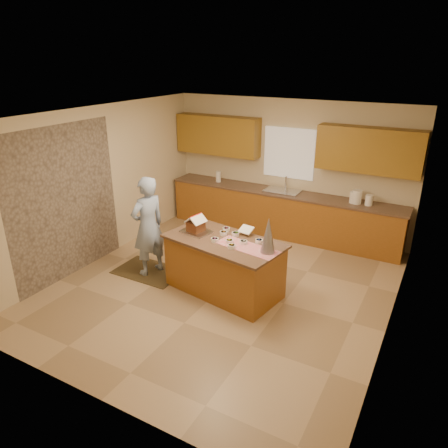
{
  "coord_description": "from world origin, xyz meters",
  "views": [
    {
      "loc": [
        2.86,
        -5.18,
        3.49
      ],
      "look_at": [
        -0.1,
        0.2,
        1.0
      ],
      "focal_mm": 33.7,
      "sensor_mm": 36.0,
      "label": 1
    }
  ],
  "objects_px": {
    "island_base": "(224,267)",
    "tinsel_tree": "(268,235)",
    "boy": "(148,226)",
    "gingerbread_house": "(196,225)"
  },
  "relations": [
    {
      "from": "tinsel_tree",
      "to": "boy",
      "type": "relative_size",
      "value": 0.31
    },
    {
      "from": "gingerbread_house",
      "to": "boy",
      "type": "bearing_deg",
      "value": -172.21
    },
    {
      "from": "island_base",
      "to": "boy",
      "type": "height_order",
      "value": "boy"
    },
    {
      "from": "tinsel_tree",
      "to": "gingerbread_house",
      "type": "bearing_deg",
      "value": 174.48
    },
    {
      "from": "tinsel_tree",
      "to": "island_base",
      "type": "bearing_deg",
      "value": 173.85
    },
    {
      "from": "boy",
      "to": "gingerbread_house",
      "type": "relative_size",
      "value": 5.45
    },
    {
      "from": "boy",
      "to": "tinsel_tree",
      "type": "bearing_deg",
      "value": 106.43
    },
    {
      "from": "island_base",
      "to": "boy",
      "type": "bearing_deg",
      "value": -167.09
    },
    {
      "from": "island_base",
      "to": "tinsel_tree",
      "type": "xyz_separation_m",
      "value": [
        0.75,
        -0.08,
        0.72
      ]
    },
    {
      "from": "boy",
      "to": "island_base",
      "type": "bearing_deg",
      "value": 109.67
    }
  ]
}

